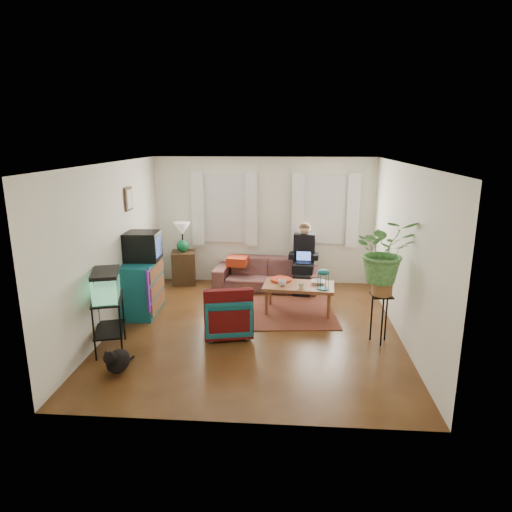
# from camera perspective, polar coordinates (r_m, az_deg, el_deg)

# --- Properties ---
(floor) EXTENTS (4.50, 5.00, 0.01)m
(floor) POSITION_cam_1_polar(r_m,az_deg,el_deg) (7.40, -0.23, -9.05)
(floor) COLOR #4F2B14
(floor) RESTS_ON ground
(ceiling) EXTENTS (4.50, 5.00, 0.01)m
(ceiling) POSITION_cam_1_polar(r_m,az_deg,el_deg) (6.79, -0.26, 11.47)
(ceiling) COLOR white
(ceiling) RESTS_ON wall_back
(wall_back) EXTENTS (4.50, 0.01, 2.60)m
(wall_back) POSITION_cam_1_polar(r_m,az_deg,el_deg) (9.43, 0.96, 4.39)
(wall_back) COLOR silver
(wall_back) RESTS_ON floor
(wall_front) EXTENTS (4.50, 0.01, 2.60)m
(wall_front) POSITION_cam_1_polar(r_m,az_deg,el_deg) (4.61, -2.71, -6.67)
(wall_front) COLOR silver
(wall_front) RESTS_ON floor
(wall_left) EXTENTS (0.01, 5.00, 2.60)m
(wall_left) POSITION_cam_1_polar(r_m,az_deg,el_deg) (7.50, -17.65, 1.03)
(wall_left) COLOR silver
(wall_left) RESTS_ON floor
(wall_right) EXTENTS (0.01, 5.00, 2.60)m
(wall_right) POSITION_cam_1_polar(r_m,az_deg,el_deg) (7.17, 17.98, 0.40)
(wall_right) COLOR silver
(wall_right) RESTS_ON floor
(window_left) EXTENTS (1.08, 0.04, 1.38)m
(window_left) POSITION_cam_1_polar(r_m,az_deg,el_deg) (9.44, -3.92, 5.92)
(window_left) COLOR white
(window_left) RESTS_ON wall_back
(window_right) EXTENTS (1.08, 0.04, 1.38)m
(window_right) POSITION_cam_1_polar(r_m,az_deg,el_deg) (9.38, 8.64, 5.72)
(window_right) COLOR white
(window_right) RESTS_ON wall_back
(curtains_left) EXTENTS (1.36, 0.06, 1.50)m
(curtains_left) POSITION_cam_1_polar(r_m,az_deg,el_deg) (9.37, -3.99, 5.84)
(curtains_left) COLOR white
(curtains_left) RESTS_ON wall_back
(curtains_right) EXTENTS (1.36, 0.06, 1.50)m
(curtains_right) POSITION_cam_1_polar(r_m,az_deg,el_deg) (9.30, 8.68, 5.65)
(curtains_right) COLOR white
(curtains_right) RESTS_ON wall_back
(picture_frame) EXTENTS (0.04, 0.32, 0.40)m
(picture_frame) POSITION_cam_1_polar(r_m,az_deg,el_deg) (8.16, -15.58, 6.88)
(picture_frame) COLOR #3D2616
(picture_frame) RESTS_ON wall_left
(area_rug) EXTENTS (2.14, 1.78, 0.01)m
(area_rug) POSITION_cam_1_polar(r_m,az_deg,el_deg) (8.05, 2.60, -7.02)
(area_rug) COLOR brown
(area_rug) RESTS_ON floor
(sofa) EXTENTS (2.14, 1.03, 0.81)m
(sofa) POSITION_cam_1_polar(r_m,az_deg,el_deg) (9.19, 1.31, -1.62)
(sofa) COLOR brown
(sofa) RESTS_ON floor
(seated_person) EXTENTS (0.58, 0.69, 1.23)m
(seated_person) POSITION_cam_1_polar(r_m,az_deg,el_deg) (9.05, 5.98, -0.57)
(seated_person) COLOR black
(seated_person) RESTS_ON sofa
(side_table) EXTENTS (0.55, 0.55, 0.68)m
(side_table) POSITION_cam_1_polar(r_m,az_deg,el_deg) (9.62, -9.03, -1.44)
(side_table) COLOR #392715
(side_table) RESTS_ON floor
(table_lamp) EXTENTS (0.41, 0.41, 0.63)m
(table_lamp) POSITION_cam_1_polar(r_m,az_deg,el_deg) (9.47, -9.18, 2.25)
(table_lamp) COLOR white
(table_lamp) RESTS_ON side_table
(dresser) EXTENTS (0.55, 1.04, 0.92)m
(dresser) POSITION_cam_1_polar(r_m,az_deg,el_deg) (8.16, -14.02, -3.78)
(dresser) COLOR #135874
(dresser) RESTS_ON floor
(crt_tv) EXTENTS (0.58, 0.53, 0.49)m
(crt_tv) POSITION_cam_1_polar(r_m,az_deg,el_deg) (8.06, -13.99, 1.22)
(crt_tv) COLOR black
(crt_tv) RESTS_ON dresser
(aquarium_stand) EXTENTS (0.58, 0.78, 0.78)m
(aquarium_stand) POSITION_cam_1_polar(r_m,az_deg,el_deg) (6.89, -17.85, -8.13)
(aquarium_stand) COLOR black
(aquarium_stand) RESTS_ON floor
(aquarium) EXTENTS (0.52, 0.71, 0.41)m
(aquarium) POSITION_cam_1_polar(r_m,az_deg,el_deg) (6.69, -18.25, -3.40)
(aquarium) COLOR #7FD899
(aquarium) RESTS_ON aquarium_stand
(black_cat) EXTENTS (0.36, 0.48, 0.37)m
(black_cat) POSITION_cam_1_polar(r_m,az_deg,el_deg) (6.32, -16.87, -12.20)
(black_cat) COLOR black
(black_cat) RESTS_ON floor
(armchair) EXTENTS (0.83, 0.80, 0.73)m
(armchair) POSITION_cam_1_polar(r_m,az_deg,el_deg) (7.10, -3.62, -6.98)
(armchair) COLOR #135A72
(armchair) RESTS_ON floor
(serape_throw) EXTENTS (0.75, 0.32, 0.60)m
(serape_throw) POSITION_cam_1_polar(r_m,az_deg,el_deg) (6.79, -3.44, -6.65)
(serape_throw) COLOR #9E0A0A
(serape_throw) RESTS_ON armchair
(coffee_table) EXTENTS (1.26, 0.76, 0.50)m
(coffee_table) POSITION_cam_1_polar(r_m,az_deg,el_deg) (8.02, 5.32, -5.29)
(coffee_table) COLOR brown
(coffee_table) RESTS_ON floor
(cup_a) EXTENTS (0.15, 0.15, 0.11)m
(cup_a) POSITION_cam_1_polar(r_m,az_deg,el_deg) (7.84, 3.30, -3.37)
(cup_a) COLOR white
(cup_a) RESTS_ON coffee_table
(cup_b) EXTENTS (0.12, 0.12, 0.10)m
(cup_b) POSITION_cam_1_polar(r_m,az_deg,el_deg) (7.73, 5.67, -3.70)
(cup_b) COLOR beige
(cup_b) RESTS_ON coffee_table
(bowl) EXTENTS (0.26, 0.26, 0.06)m
(bowl) POSITION_cam_1_polar(r_m,az_deg,el_deg) (8.02, 7.78, -3.25)
(bowl) COLOR white
(bowl) RESTS_ON coffee_table
(snack_tray) EXTENTS (0.41, 0.41, 0.04)m
(snack_tray) POSITION_cam_1_polar(r_m,az_deg,el_deg) (8.12, 3.12, -2.98)
(snack_tray) COLOR #B21414
(snack_tray) RESTS_ON coffee_table
(birdcage) EXTENTS (0.21, 0.21, 0.35)m
(birdcage) POSITION_cam_1_polar(r_m,az_deg,el_deg) (7.71, 8.40, -2.86)
(birdcage) COLOR #115B6B
(birdcage) RESTS_ON coffee_table
(plant_stand) EXTENTS (0.34, 0.34, 0.75)m
(plant_stand) POSITION_cam_1_polar(r_m,az_deg,el_deg) (7.05, 15.22, -7.56)
(plant_stand) COLOR black
(plant_stand) RESTS_ON floor
(potted_plant) EXTENTS (0.90, 0.79, 0.95)m
(potted_plant) POSITION_cam_1_polar(r_m,az_deg,el_deg) (6.77, 15.72, -0.57)
(potted_plant) COLOR #599947
(potted_plant) RESTS_ON plant_stand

